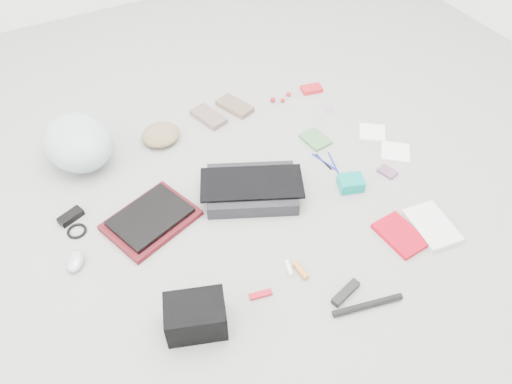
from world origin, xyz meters
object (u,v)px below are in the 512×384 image
camera_bag (196,316)px  book_red (400,235)px  laptop (150,217)px  bike_helmet (78,142)px  messenger_bag (252,189)px  accordion_wallet (351,183)px

camera_bag → book_red: 0.88m
camera_bag → laptop: bearing=106.8°
camera_bag → bike_helmet: bearing=116.2°
messenger_bag → laptop: size_ratio=1.28×
camera_bag → book_red: bearing=17.6°
laptop → book_red: size_ratio=1.49×
messenger_bag → laptop: messenger_bag is taller
book_red → accordion_wallet: (-0.01, 0.32, 0.02)m
messenger_bag → camera_bag: bearing=-110.0°
laptop → accordion_wallet: bearing=-34.6°
messenger_bag → accordion_wallet: size_ratio=3.63×
bike_helmet → book_red: bearing=-57.2°
laptop → book_red: 1.02m
messenger_bag → camera_bag: camera_bag is taller
bike_helmet → camera_bag: bike_helmet is taller
messenger_bag → accordion_wallet: bearing=2.0°
bike_helmet → accordion_wallet: size_ratio=3.49×
messenger_bag → book_red: bearing=-24.8°
book_red → accordion_wallet: size_ratio=1.91×
camera_bag → accordion_wallet: bearing=38.1°
messenger_bag → bike_helmet: (-0.59, 0.56, 0.08)m
bike_helmet → accordion_wallet: (0.99, -0.73, -0.08)m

